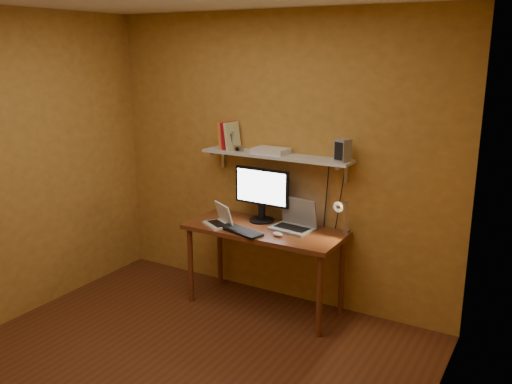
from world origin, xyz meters
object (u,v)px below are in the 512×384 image
Objects in this scene: speaker_left at (229,140)px; desk_lamp at (342,213)px; desk at (265,237)px; laptop at (295,221)px; mouse at (278,234)px; wall_shelf at (276,156)px; monitor at (262,192)px; shelf_camera at (239,149)px; keyboard at (241,231)px; router at (271,151)px; netbook at (220,219)px; speaker_right at (343,150)px.

desk_lamp is at bearing -21.57° from speaker_left.
desk is 3.63× the size of laptop.
mouse reaches higher than desk.
wall_shelf is at bearing 174.12° from desk_lamp.
laptop is 0.26m from mouse.
mouse is at bearing -150.86° from desk_lamp.
shelf_camera reaches higher than monitor.
wall_shelf is at bearing 88.73° from keyboard.
shelf_camera is (-0.21, 0.31, 0.64)m from keyboard.
shelf_camera is at bearing -164.82° from router.
laptop is 0.65m from router.
speaker_left reaches higher than shelf_camera.
keyboard is (-0.00, -0.36, -0.26)m from monitor.
monitor is (-0.12, -0.03, -0.33)m from wall_shelf.
desk is 0.31m from laptop.
router is at bearing 24.67° from monitor.
keyboard is 2.57× the size of speaker_left.
desk is 4.40× the size of netbook.
wall_shelf reaches higher than desk_lamp.
shelf_camera is at bearing -157.71° from speaker_right.
netbook is 1.05× the size of router.
speaker_left is (-0.49, 0.01, 0.10)m from wall_shelf.
router reaches higher than netbook.
speaker_left is at bearing 157.49° from desk.
router is (-0.67, 0.02, -0.07)m from speaker_right.
speaker_left is 1.63× the size of shelf_camera.
netbook is at bearing -144.57° from speaker_right.
desk is at bearing -40.19° from speaker_left.
laptop is 0.49m from keyboard.
laptop is at bearing -24.01° from speaker_left.
desk is 0.82m from shelf_camera.
desk_lamp is at bearing -5.45° from router.
shelf_camera is at bearing 140.06° from keyboard.
mouse is 0.56m from desk_lamp.
monitor reaches higher than netbook.
mouse is 0.88m from speaker_right.
speaker_right reaches higher than keyboard.
laptop is 3.77× the size of shelf_camera.
laptop is at bearing -153.73° from speaker_right.
desk is at bearing -145.61° from speaker_right.
keyboard is 4.59× the size of mouse.
desk is 13.67× the size of shelf_camera.
wall_shelf is 0.75m from netbook.
laptop is 4.11× the size of mouse.
monitor reaches higher than keyboard.
desk is at bearing 155.18° from mouse.
desk is 0.76m from router.
speaker_right is at bearing 2.79° from monitor.
speaker_right is at bearing -19.13° from speaker_left.
shelf_camera reaches higher than netbook.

